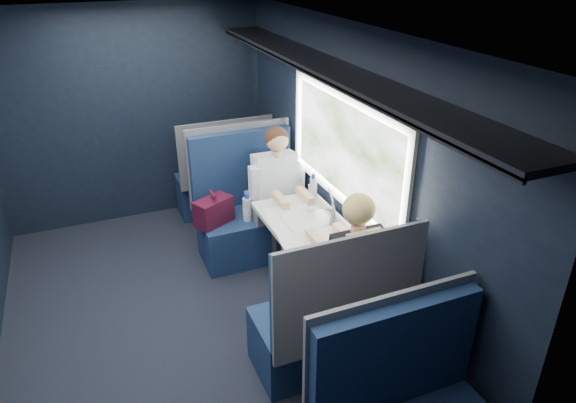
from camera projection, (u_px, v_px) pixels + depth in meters
name	position (u px, v px, depth m)	size (l,w,h in m)	color
ground	(187.00, 324.00, 4.21)	(2.80, 4.20, 0.01)	black
room_shell	(171.00, 155.00, 3.55)	(3.00, 4.40, 2.40)	black
table	(303.00, 229.00, 4.26)	(0.62, 1.00, 0.74)	#54565E
seat_bay_near	(248.00, 214.00, 5.02)	(1.10, 0.62, 1.26)	#0D1B3B
seat_bay_far	(329.00, 323.00, 3.59)	(1.04, 0.62, 1.26)	#0D1B3B
seat_row_front	(223.00, 179.00, 5.80)	(1.04, 0.51, 1.16)	#0D1B3B
man	(279.00, 189.00, 4.84)	(0.53, 0.56, 1.32)	black
woman	(352.00, 265.00, 3.67)	(0.53, 0.56, 1.32)	black
papers	(301.00, 224.00, 4.18)	(0.48, 0.69, 0.01)	white
laptop	(327.00, 211.00, 4.26)	(0.31, 0.34, 0.22)	silver
bottle_small	(313.00, 187.00, 4.60)	(0.06, 0.06, 0.22)	silver
cup	(312.00, 190.00, 4.67)	(0.07, 0.07, 0.09)	white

